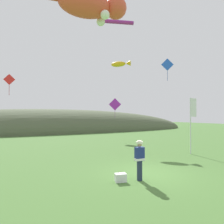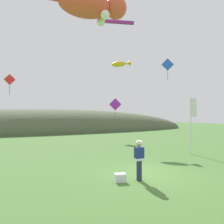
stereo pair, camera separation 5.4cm
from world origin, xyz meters
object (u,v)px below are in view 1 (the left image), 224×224
kite_tube_streamer (117,22)px  kite_diamond_red (9,80)px  kite_diamond_blue (167,65)px  kite_diamond_violet (115,104)px  kite_giant_cat (92,6)px  picnic_cooler (121,178)px  kite_spool (120,175)px  kite_fish_windsock (120,64)px  festival_banner_pole (192,117)px  festival_attendant (140,159)px

kite_tube_streamer → kite_diamond_red: bearing=161.8°
kite_diamond_blue → kite_diamond_violet: bearing=101.7°
kite_giant_cat → kite_diamond_blue: kite_giant_cat is taller
kite_giant_cat → kite_diamond_red: bearing=130.8°
picnic_cooler → kite_diamond_red: bearing=111.2°
picnic_cooler → kite_giant_cat: kite_giant_cat is taller
kite_diamond_red → kite_diamond_blue: bearing=-25.1°
kite_diamond_blue → kite_spool: bearing=-144.7°
kite_diamond_violet → kite_tube_streamer: bearing=-114.1°
kite_fish_windsock → kite_diamond_violet: bearing=77.9°
kite_fish_windsock → kite_diamond_violet: size_ratio=0.82×
kite_spool → kite_diamond_blue: 12.01m
picnic_cooler → festival_banner_pole: 8.94m
kite_giant_cat → kite_diamond_violet: size_ratio=2.98×
kite_tube_streamer → kite_diamond_red: 11.27m
kite_spool → kite_diamond_red: (-4.96, 11.47, 5.95)m
kite_tube_streamer → kite_diamond_red: (-9.19, 3.03, -5.77)m
festival_banner_pole → kite_diamond_red: 15.70m
kite_spool → kite_tube_streamer: 15.04m
festival_attendant → kite_giant_cat: (-0.09, 5.97, 9.87)m
picnic_cooler → kite_diamond_blue: bearing=37.1°
kite_spool → kite_diamond_red: bearing=113.4°
picnic_cooler → kite_diamond_blue: 12.45m
festival_banner_pole → kite_giant_cat: (-7.14, 2.52, 8.04)m
festival_attendant → kite_spool: size_ratio=7.47×
kite_diamond_violet → picnic_cooler: bearing=-115.8°
festival_banner_pole → kite_spool: bearing=-160.8°
picnic_cooler → festival_banner_pole: bearing=22.3°
picnic_cooler → festival_attendant: bearing=-13.6°
festival_attendant → kite_diamond_violet: kite_diamond_violet is taller
kite_spool → kite_giant_cat: size_ratio=0.03×
picnic_cooler → festival_banner_pole: festival_banner_pole is taller
kite_spool → kite_diamond_blue: size_ratio=0.12×
kite_diamond_red → kite_diamond_violet: size_ratio=0.79×
kite_tube_streamer → festival_banner_pole: bearing=-59.7°
kite_giant_cat → kite_spool: bearing=-95.2°
festival_attendant → kite_diamond_blue: 11.57m
kite_fish_windsock → kite_tube_streamer: (-1.51, -2.17, 3.35)m
kite_diamond_red → kite_fish_windsock: bearing=-4.6°
kite_tube_streamer → kite_diamond_violet: bearing=65.9°
kite_diamond_red → kite_diamond_violet: (11.19, 1.44, -1.85)m
kite_fish_windsock → festival_attendant: bearing=-114.4°
kite_spool → kite_giant_cat: bearing=84.8°
kite_fish_windsock → kite_diamond_violet: 4.87m
festival_attendant → kite_diamond_blue: bearing=41.2°
kite_spool → festival_attendant: bearing=-55.1°
festival_banner_pole → kite_tube_streamer: 11.26m
kite_diamond_red → kite_diamond_blue: (12.73, -5.96, 1.37)m
festival_banner_pole → kite_diamond_violet: size_ratio=1.80×
kite_fish_windsock → kite_diamond_blue: 5.59m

